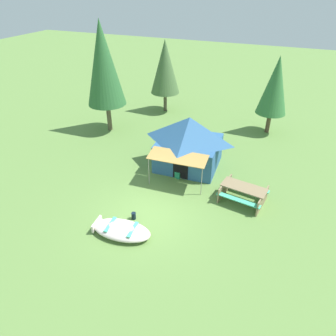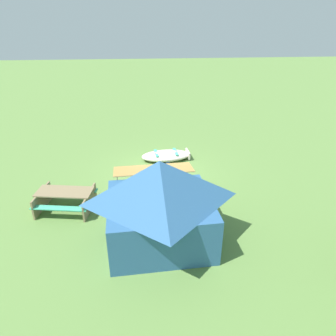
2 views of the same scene
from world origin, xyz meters
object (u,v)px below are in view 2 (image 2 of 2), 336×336
object	(u,v)px
canvas_cabin_tent	(160,201)
fuel_can	(168,166)
beached_rowboat	(166,155)
cooler_box	(162,211)
picnic_table	(65,198)

from	to	relation	value
canvas_cabin_tent	fuel_can	world-z (taller)	canvas_cabin_tent
beached_rowboat	canvas_cabin_tent	xyz separation A→B (m)	(0.68, 5.88, 1.19)
canvas_cabin_tent	cooler_box	xyz separation A→B (m)	(-0.14, -1.27, -1.24)
beached_rowboat	cooler_box	size ratio (longest dim) A/B	5.15
beached_rowboat	cooler_box	distance (m)	4.64
beached_rowboat	fuel_can	distance (m)	0.98
beached_rowboat	picnic_table	xyz separation A→B (m)	(3.94, 3.91, 0.26)
cooler_box	fuel_can	distance (m)	3.67
picnic_table	fuel_can	world-z (taller)	picnic_table
beached_rowboat	picnic_table	world-z (taller)	picnic_table
picnic_table	cooler_box	xyz separation A→B (m)	(-3.40, 0.69, -0.31)
picnic_table	beached_rowboat	bearing A→B (deg)	-135.18
fuel_can	beached_rowboat	bearing A→B (deg)	-91.01
canvas_cabin_tent	picnic_table	size ratio (longest dim) A/B	1.87
picnic_table	fuel_can	distance (m)	4.91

